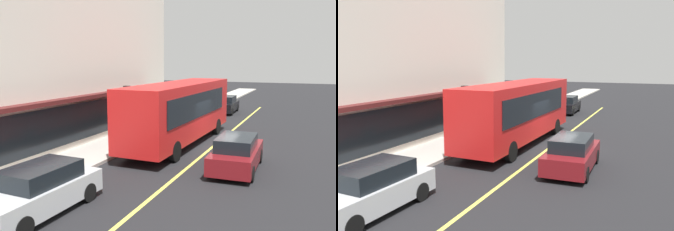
{
  "view_description": "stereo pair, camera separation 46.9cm",
  "coord_description": "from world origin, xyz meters",
  "views": [
    {
      "loc": [
        -19.01,
        -5.07,
        4.75
      ],
      "look_at": [
        -0.24,
        2.69,
        1.6
      ],
      "focal_mm": 38.13,
      "sensor_mm": 36.0,
      "label": 1
    },
    {
      "loc": [
        -18.83,
        -5.5,
        4.75
      ],
      "look_at": [
        -0.24,
        2.69,
        1.6
      ],
      "focal_mm": 38.13,
      "sensor_mm": 36.0,
      "label": 2
    }
  ],
  "objects": [
    {
      "name": "ground",
      "position": [
        0.0,
        0.0,
        0.0
      ],
      "size": [
        120.0,
        120.0,
        0.0
      ],
      "primitive_type": "plane",
      "color": "black"
    },
    {
      "name": "car_silver",
      "position": [
        -10.73,
        2.72,
        0.74
      ],
      "size": [
        4.36,
        1.99,
        1.52
      ],
      "color": "#B7BABF",
      "rests_on": "ground"
    },
    {
      "name": "car_black",
      "position": [
        12.91,
        2.42,
        0.74
      ],
      "size": [
        4.36,
        1.98,
        1.52
      ],
      "color": "black",
      "rests_on": "ground"
    },
    {
      "name": "traffic_light",
      "position": [
        -1.59,
        4.58,
        2.53
      ],
      "size": [
        0.3,
        0.52,
        3.2
      ],
      "color": "#2D2D33",
      "rests_on": "sidewalk"
    },
    {
      "name": "sidewalk",
      "position": [
        0.0,
        5.2,
        0.07
      ],
      "size": [
        80.0,
        2.78,
        0.15
      ],
      "primitive_type": "cube",
      "color": "#B2ADA3",
      "rests_on": "ground"
    },
    {
      "name": "pedestrian_waiting",
      "position": [
        11.37,
        4.97,
        1.25
      ],
      "size": [
        0.34,
        0.34,
        1.82
      ],
      "color": "black",
      "rests_on": "sidewalk"
    },
    {
      "name": "car_maroon",
      "position": [
        -3.91,
        -2.07,
        0.74
      ],
      "size": [
        4.35,
        1.97,
        1.52
      ],
      "color": "maroon",
      "rests_on": "ground"
    },
    {
      "name": "lane_centre_stripe",
      "position": [
        0.0,
        0.0,
        0.0
      ],
      "size": [
        36.0,
        0.16,
        0.01
      ],
      "primitive_type": "cube",
      "color": "#D8D14C",
      "rests_on": "ground"
    },
    {
      "name": "bus",
      "position": [
        -0.2,
        1.93,
        1.99
      ],
      "size": [
        11.19,
        2.81,
        3.5
      ],
      "color": "red",
      "rests_on": "ground"
    },
    {
      "name": "storefront_building",
      "position": [
        -3.5,
        10.71,
        6.84
      ],
      "size": [
        23.6,
        8.86,
        13.69
      ],
      "color": "silver",
      "rests_on": "ground"
    }
  ]
}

